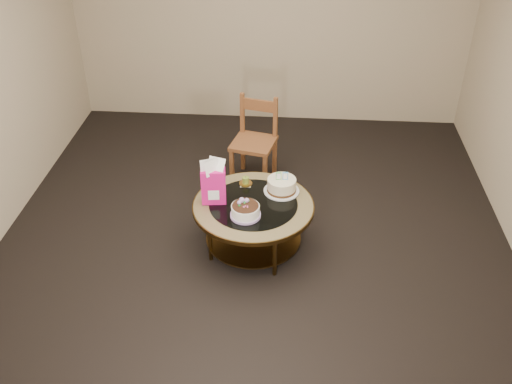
# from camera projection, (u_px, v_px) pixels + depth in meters

# --- Properties ---
(ground) EXTENTS (5.00, 5.00, 0.00)m
(ground) POSITION_uv_depth(u_px,v_px,m) (253.00, 246.00, 5.00)
(ground) COLOR black
(ground) RESTS_ON ground
(room_walls) EXTENTS (4.52, 5.02, 2.61)m
(room_walls) POSITION_uv_depth(u_px,v_px,m) (253.00, 82.00, 4.13)
(room_walls) COLOR tan
(room_walls) RESTS_ON ground
(coffee_table) EXTENTS (1.02, 1.02, 0.46)m
(coffee_table) POSITION_uv_depth(u_px,v_px,m) (253.00, 211.00, 4.79)
(coffee_table) COLOR #553B18
(coffee_table) RESTS_ON ground
(decorated_cake) EXTENTS (0.25, 0.25, 0.15)m
(decorated_cake) POSITION_uv_depth(u_px,v_px,m) (245.00, 211.00, 4.58)
(decorated_cake) COLOR #A687BF
(decorated_cake) RESTS_ON coffee_table
(cream_cake) EXTENTS (0.31, 0.31, 0.19)m
(cream_cake) POSITION_uv_depth(u_px,v_px,m) (282.00, 186.00, 4.86)
(cream_cake) COLOR silver
(cream_cake) RESTS_ON coffee_table
(gift_bag) EXTENTS (0.21, 0.16, 0.40)m
(gift_bag) POSITION_uv_depth(u_px,v_px,m) (213.00, 182.00, 4.66)
(gift_bag) COLOR #E4158A
(gift_bag) RESTS_ON coffee_table
(pillar_candle) EXTENTS (0.11, 0.11, 0.09)m
(pillar_candle) POSITION_uv_depth(u_px,v_px,m) (246.00, 182.00, 4.96)
(pillar_candle) COLOR #F0C863
(pillar_candle) RESTS_ON coffee_table
(dining_chair) EXTENTS (0.48, 0.48, 0.87)m
(dining_chair) POSITION_uv_depth(u_px,v_px,m) (255.00, 141.00, 5.66)
(dining_chair) COLOR brown
(dining_chair) RESTS_ON ground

